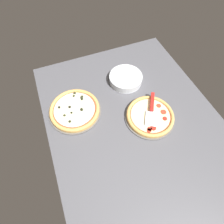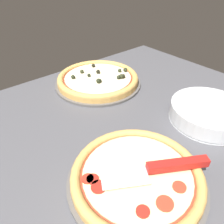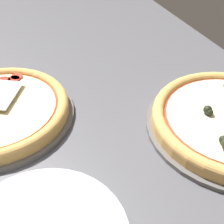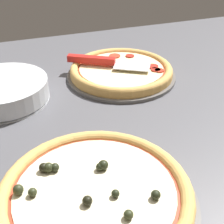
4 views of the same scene
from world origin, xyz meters
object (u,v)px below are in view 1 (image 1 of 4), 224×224
pizza_front (150,116)px  pizza_back (75,109)px  plate_stack (126,79)px  serving_spatula (152,105)px

pizza_front → pizza_back: (22.62, 44.78, 0.20)cm
pizza_front → plate_stack: size_ratio=1.27×
pizza_front → plate_stack: plate_stack is taller
pizza_front → plate_stack: bearing=3.4°
serving_spatula → pizza_front: bearing=145.6°
pizza_back → plate_stack: plate_stack is taller
pizza_front → pizza_back: bearing=63.2°
serving_spatula → plate_stack: bearing=11.3°
plate_stack → pizza_front: bearing=-176.6°
plate_stack → pizza_back: bearing=106.1°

